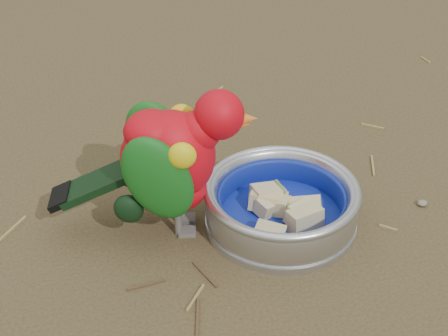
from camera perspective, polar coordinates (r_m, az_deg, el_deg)
name	(u,v)px	position (r m, az deg, el deg)	size (l,w,h in m)	color
ground	(280,232)	(0.91, 4.70, -5.30)	(60.00, 60.00, 0.00)	#483A24
food_bowl	(281,219)	(0.92, 4.72, -4.26)	(0.20, 0.20, 0.02)	#B2B2BA
bowl_wall	(282,201)	(0.90, 4.81, -2.77)	(0.20, 0.20, 0.04)	#B2B2BA
fruit_wedges	(281,205)	(0.90, 4.79, -3.12)	(0.12, 0.12, 0.03)	#C9B583
lory_parrot	(172,167)	(0.86, -4.33, 0.06)	(0.11, 0.24, 0.19)	#B70712
ground_debris	(269,214)	(0.93, 3.72, -3.85)	(0.90, 0.80, 0.01)	olive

